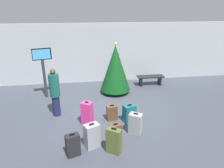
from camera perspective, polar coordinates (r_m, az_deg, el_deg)
ground_plane at (r=7.62m, az=-2.07°, el=-8.11°), size 16.00×16.00×0.00m
back_wall at (r=10.45m, az=-4.40°, el=8.60°), size 16.00×0.20×2.97m
holiday_tree at (r=8.98m, az=0.96°, el=4.54°), size 1.34×1.34×2.30m
flight_info_kiosk at (r=8.88m, az=-18.81°, el=5.05°), size 0.75×0.27×2.14m
waiting_bench at (r=10.30m, az=10.70°, el=1.57°), size 1.32×0.44×0.48m
traveller_0 at (r=7.36m, az=-15.75°, el=-2.09°), size 0.49×0.49×1.75m
suitcase_0 at (r=6.40m, az=6.59°, el=-10.99°), size 0.46×0.43×0.70m
suitcase_1 at (r=6.86m, az=-6.99°, el=-8.10°), size 0.43×0.41×0.81m
suitcase_2 at (r=7.09m, az=-0.03°, el=-8.04°), size 0.39×0.29×0.57m
suitcase_3 at (r=5.62m, az=-10.92°, el=-16.52°), size 0.41×0.31×0.66m
suitcase_4 at (r=6.99m, az=4.87°, el=-8.23°), size 0.47×0.40×0.64m
suitcase_5 at (r=6.11m, az=0.97°, el=-13.34°), size 0.39×0.30×0.54m
suitcase_6 at (r=5.59m, az=0.47°, el=-15.70°), size 0.43×0.38×0.76m
suitcase_7 at (r=5.82m, az=-5.63°, el=-14.27°), size 0.48×0.42×0.74m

